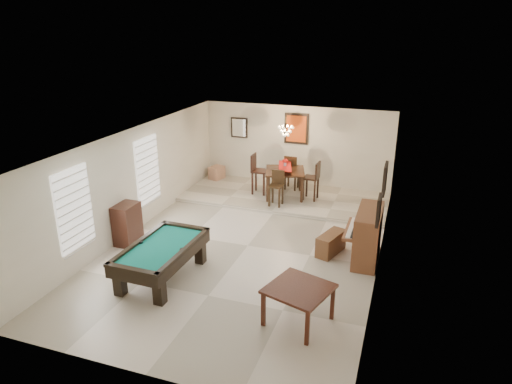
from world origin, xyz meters
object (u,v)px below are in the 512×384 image
Objects in this scene: upright_piano at (361,234)px; dining_chair_north at (292,172)px; square_table at (298,305)px; corner_bench at (217,173)px; dining_chair_south at (276,189)px; flower_vase at (285,163)px; chandelier at (286,127)px; dining_table at (285,181)px; dining_chair_west at (260,174)px; dining_chair_east at (311,181)px; apothecary_chest at (127,224)px; piano_bench at (331,243)px; pool_table at (162,262)px.

upright_piano is 1.30× the size of dining_chair_north.
square_table is 7.87m from corner_bench.
dining_chair_south is 3.03m from corner_bench.
corner_bench is (-2.57, 0.84, -0.83)m from flower_vase.
square_table is 6.25m from chandelier.
dining_table is (-2.58, 2.96, -0.00)m from upright_piano.
flower_vase is 0.20× the size of dining_chair_north.
dining_chair_north is at bearing -50.32° from dining_chair_west.
dining_chair_east is at bearing 100.47° from square_table.
apothecary_chest is at bearing -38.41° from dining_chair_east.
piano_bench is at bearing -56.74° from dining_table.
upright_piano reaches higher than dining_chair_south.
pool_table is at bearing -102.85° from chandelier.
dining_chair_west is at bearing 86.90° from pool_table.
dining_chair_north is at bearing 89.40° from dining_chair_south.
piano_bench is 3.61m from flower_vase.
dining_chair_west reaches higher than dining_chair_north.
dining_chair_west reaches higher than flower_vase.
flower_vase is (-1.84, 5.68, 0.81)m from square_table.
flower_vase is 0.37× the size of chandelier.
square_table is 0.72× the size of upright_piano.
flower_vase reaches higher than dining_table.
piano_bench is (0.08, 2.76, -0.11)m from square_table.
dining_chair_north is (2.80, 4.68, 0.17)m from apothecary_chest.
pool_table is 3.54× the size of chandelier.
dining_chair_west is at bearing 134.98° from dining_chair_south.
dining_chair_east is (0.78, 0.00, -0.47)m from flower_vase.
dining_chair_south is at bearing 90.86° from dining_chair_north.
square_table is 1.68× the size of chandelier.
chandelier is (1.17, 5.12, 1.85)m from pool_table.
pool_table is at bearing -76.87° from corner_bench.
upright_piano is 3.47m from dining_chair_east.
dining_table is 1.87× the size of chandelier.
corner_bench is (0.20, 4.82, -0.16)m from apothecary_chest.
dining_chair_north is at bearing 59.14° from apothecary_chest.
dining_chair_south is at bearing -42.43° from dining_chair_east.
flower_vase is (1.18, 5.13, 0.80)m from pool_table.
chandelier reaches higher than flower_vase.
corner_bench is at bearing 149.07° from dining_chair_south.
pool_table is 5.96m from dining_chair_north.
dining_chair_west is (-0.78, 0.00, 0.14)m from dining_table.
flower_vase is 0.48× the size of corner_bench.
corner_bench is 3.28m from chandelier.
dining_chair_west is 1.06× the size of dining_chair_east.
dining_chair_east is 3.47m from corner_bench.
dining_chair_east is (0.75, -0.70, 0.03)m from dining_chair_north.
pool_table is 5.32m from flower_vase.
upright_piano is 1.41× the size of dining_chair_south.
dining_table is 0.79m from dining_chair_south.
piano_bench is 0.88× the size of apothecary_chest.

